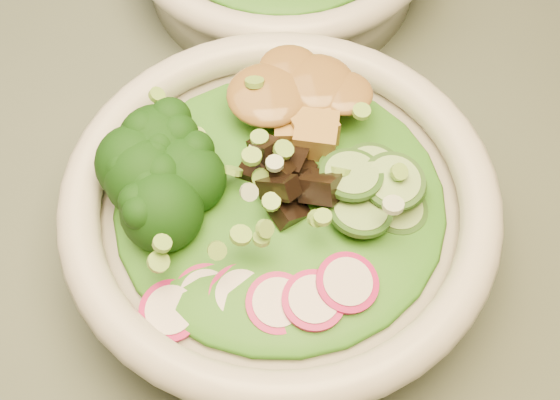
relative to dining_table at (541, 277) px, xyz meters
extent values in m
cylinder|color=black|center=(-0.55, 0.35, -0.28)|extent=(0.06, 0.06, 0.72)
cylinder|color=beige|center=(-0.23, -0.01, 0.14)|extent=(0.25, 0.25, 0.05)
torus|color=beige|center=(-0.23, -0.01, 0.18)|extent=(0.29, 0.29, 0.03)
ellipsoid|color=#1E6314|center=(-0.23, -0.01, 0.18)|extent=(0.22, 0.22, 0.03)
ellipsoid|color=brown|center=(-0.21, 0.06, 0.20)|extent=(0.07, 0.06, 0.02)
camera|label=1|loc=(-0.26, -0.27, 0.60)|focal=50.00mm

